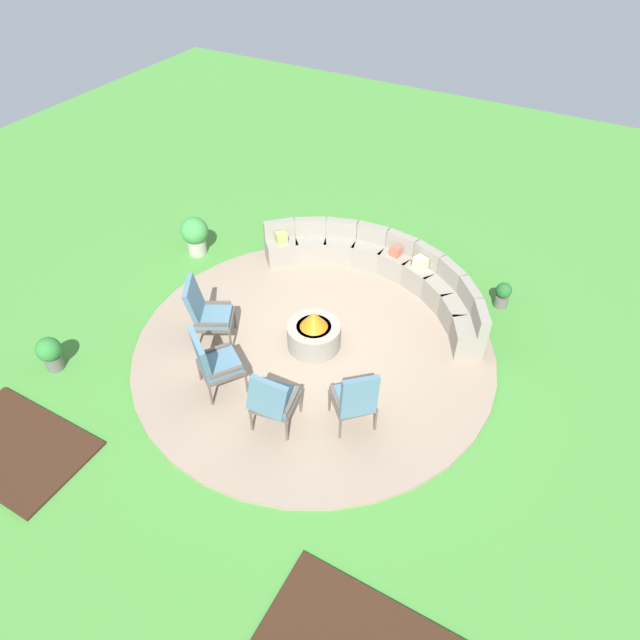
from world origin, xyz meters
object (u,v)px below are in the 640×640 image
Objects in this scene: lounge_chair_front_left at (206,312)px; lounge_chair_back_left at (272,399)px; potted_plant_2 at (195,234)px; lounge_chair_front_right at (213,361)px; lounge_chair_back_right at (355,398)px; curved_stone_bench at (384,270)px; potted_plant_1 at (503,294)px; fire_pit at (314,333)px; potted_plant_0 at (50,352)px.

lounge_chair_front_left reaches higher than lounge_chair_back_left.
lounge_chair_front_left is 1.51× the size of potted_plant_2.
lounge_chair_front_left is 1.10m from lounge_chair_front_right.
lounge_chair_back_right is 5.17m from potted_plant_2.
potted_plant_2 is at bearing -167.65° from curved_stone_bench.
potted_plant_1 is at bearing 13.89° from curved_stone_bench.
curved_stone_bench is at bearing -166.11° from potted_plant_1.
lounge_chair_front_right is 3.72m from potted_plant_2.
curved_stone_bench is at bearing 116.60° from lounge_chair_front_left.
lounge_chair_front_left reaches higher than fire_pit.
fire_pit is 0.77× the size of lounge_chair_back_left.
lounge_chair_front_left is at bearing 126.16° from lounge_chair_back_right.
potted_plant_1 is at bearing 47.08° from fire_pit.
fire_pit is 1.10× the size of potted_plant_2.
potted_plant_2 is (-3.34, 1.22, 0.11)m from fire_pit.
potted_plant_0 is (-3.32, -2.34, 0.00)m from fire_pit.
lounge_chair_front_right is at bearing -47.01° from potted_plant_2.
potted_plant_1 is at bearing 85.93° from lounge_chair_front_right.
fire_pit is 4.06m from potted_plant_0.
potted_plant_1 is 5.84m from potted_plant_2.
curved_stone_bench is 5.86× the size of potted_plant_2.
potted_plant_0 is 7.48m from potted_plant_1.
lounge_chair_front_left is at bearing -156.47° from fire_pit.
fire_pit is 1.72m from lounge_chair_front_right.
lounge_chair_front_left is 2.86m from lounge_chair_back_right.
potted_plant_1 is (5.67, 4.87, -0.08)m from potted_plant_0.
lounge_chair_front_left is 1.03× the size of lounge_chair_front_right.
lounge_chair_front_left is at bearing -124.71° from curved_stone_bench.
lounge_chair_back_right is at bearing -41.25° from fire_pit.
curved_stone_bench is at bearing 106.41° from lounge_chair_front_right.
lounge_chair_back_right is at bearing 15.00° from potted_plant_0.
lounge_chair_front_right reaches higher than potted_plant_2.
lounge_chair_front_right is 1.47× the size of potted_plant_2.
lounge_chair_back_left is at bearing 164.60° from lounge_chair_back_right.
lounge_chair_front_right is 1.05× the size of lounge_chair_back_right.
fire_pit is 1.79× the size of potted_plant_1.
lounge_chair_front_right reaches higher than lounge_chair_back_right.
potted_plant_2 is (-3.65, 2.89, -0.18)m from lounge_chair_back_left.
lounge_chair_front_right reaches higher than potted_plant_0.
lounge_chair_front_left is (-1.56, -0.68, 0.31)m from fire_pit.
lounge_chair_front_left is at bearing 43.43° from potted_plant_0.
lounge_chair_back_right is at bearing 44.39° from lounge_chair_front_right.
lounge_chair_front_right is (-0.81, -1.49, 0.30)m from fire_pit.
lounge_chair_front_right is 1.13m from lounge_chair_back_left.
lounge_chair_back_left is 1.02× the size of lounge_chair_back_right.
lounge_chair_back_left reaches higher than fire_pit.
lounge_chair_front_left is 2.44m from potted_plant_0.
potted_plant_1 is (3.16, 4.02, -0.37)m from lounge_chair_front_right.
lounge_chair_back_right is 2.26× the size of potted_plant_1.
potted_plant_0 is at bearing -127.08° from lounge_chair_front_right.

